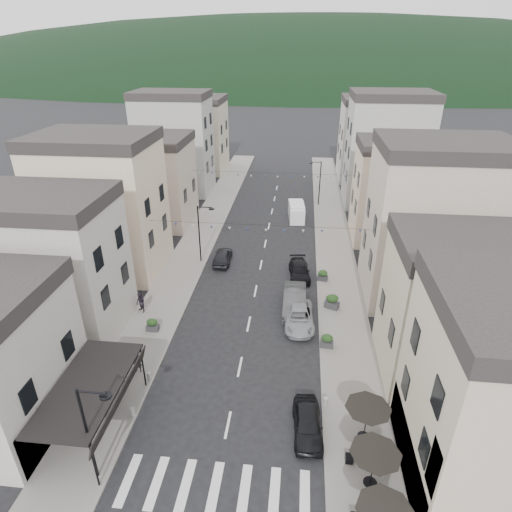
{
  "coord_description": "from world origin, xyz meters",
  "views": [
    {
      "loc": [
        3.54,
        -11.53,
        20.12
      ],
      "look_at": [
        0.04,
        21.04,
        3.5
      ],
      "focal_mm": 30.0,
      "sensor_mm": 36.0,
      "label": 1
    }
  ],
  "objects": [
    {
      "name": "parked_car_a",
      "position": [
        4.6,
        6.0,
        0.69
      ],
      "size": [
        1.89,
        4.12,
        1.37
      ],
      "primitive_type": "imported",
      "rotation": [
        0.0,
        0.0,
        0.07
      ],
      "color": "black",
      "rests_on": "ground"
    },
    {
      "name": "bollards",
      "position": [
        0.0,
        5.5,
        0.42
      ],
      "size": [
        11.66,
        10.26,
        0.6
      ],
      "color": "gray",
      "rests_on": "ground"
    },
    {
      "name": "pedestrian_b",
      "position": [
        -8.93,
        16.57,
        0.99
      ],
      "size": [
        1.07,
        1.03,
        1.74
      ],
      "primitive_type": "imported",
      "rotation": [
        0.0,
        0.0,
        -0.63
      ],
      "color": "black",
      "rests_on": "sidewalk_left"
    },
    {
      "name": "buildings_row_left",
      "position": [
        -14.5,
        37.75,
        6.12
      ],
      "size": [
        10.2,
        54.16,
        14.0
      ],
      "color": "#B2AEA3",
      "rests_on": "ground"
    },
    {
      "name": "parked_car_e",
      "position": [
        -3.91,
        26.1,
        0.7
      ],
      "size": [
        1.8,
        4.16,
        1.4
      ],
      "primitive_type": "imported",
      "rotation": [
        0.0,
        0.0,
        3.18
      ],
      "color": "black",
      "rests_on": "ground"
    },
    {
      "name": "planter_ra",
      "position": [
        6.0,
        13.68,
        0.64
      ],
      "size": [
        0.99,
        0.6,
        1.07
      ],
      "rotation": [
        0.0,
        0.0,
        -0.08
      ],
      "color": "#2F2F31",
      "rests_on": "sidewalk_right"
    },
    {
      "name": "planter_la",
      "position": [
        -7.84,
        8.65,
        0.68
      ],
      "size": [
        1.17,
        0.93,
        1.15
      ],
      "rotation": [
        0.0,
        0.0,
        0.41
      ],
      "color": "#2D2D30",
      "rests_on": "sidewalk_left"
    },
    {
      "name": "parked_car_c",
      "position": [
        3.94,
        16.41,
        0.68
      ],
      "size": [
        2.53,
        5.03,
        1.37
      ],
      "primitive_type": "imported",
      "rotation": [
        0.0,
        0.0,
        0.05
      ],
      "color": "gray",
      "rests_on": "ground"
    },
    {
      "name": "cafe_terrace",
      "position": [
        7.7,
        2.8,
        2.36
      ],
      "size": [
        2.5,
        8.1,
        2.53
      ],
      "color": "black",
      "rests_on": "ground"
    },
    {
      "name": "planter_rc",
      "position": [
        6.0,
        23.37,
        0.64
      ],
      "size": [
        1.03,
        0.68,
        1.06
      ],
      "rotation": [
        0.0,
        0.0,
        -0.17
      ],
      "color": "#29292B",
      "rests_on": "sidewalk_right"
    },
    {
      "name": "parked_car_b",
      "position": [
        3.52,
        18.48,
        0.86
      ],
      "size": [
        1.83,
        5.23,
        1.72
      ],
      "primitive_type": "imported",
      "rotation": [
        0.0,
        0.0,
        0.0
      ],
      "color": "#37383A",
      "rests_on": "ground"
    },
    {
      "name": "streetlamp_right_far",
      "position": [
        5.82,
        44.0,
        3.7
      ],
      "size": [
        1.7,
        0.56,
        6.0
      ],
      "color": "black",
      "rests_on": "ground"
    },
    {
      "name": "sidewalk_left",
      "position": [
        -7.5,
        32.0,
        0.06
      ],
      "size": [
        4.0,
        76.0,
        0.12
      ],
      "primitive_type": "cube",
      "color": "slate",
      "rests_on": "ground"
    },
    {
      "name": "hill_backdrop",
      "position": [
        0.0,
        300.0,
        0.0
      ],
      "size": [
        640.0,
        360.0,
        70.0
      ],
      "primitive_type": "ellipsoid",
      "color": "black",
      "rests_on": "ground"
    },
    {
      "name": "streetlamp_left_near",
      "position": [
        -5.82,
        2.0,
        3.7
      ],
      "size": [
        1.7,
        0.56,
        6.0
      ],
      "color": "black",
      "rests_on": "ground"
    },
    {
      "name": "boutique_awning",
      "position": [
        -7.25,
        5.0,
        3.11
      ],
      "size": [
        3.77,
        7.5,
        3.28
      ],
      "color": "black",
      "rests_on": "ground"
    },
    {
      "name": "planter_lb",
      "position": [
        -7.22,
        14.23,
        0.63
      ],
      "size": [
        0.96,
        0.55,
        1.06
      ],
      "rotation": [
        0.0,
        0.0,
        0.03
      ],
      "color": "#313134",
      "rests_on": "sidewalk_left"
    },
    {
      "name": "buildings_row_right",
      "position": [
        14.5,
        36.59,
        6.32
      ],
      "size": [
        10.2,
        54.16,
        14.5
      ],
      "color": "beige",
      "rests_on": "ground"
    },
    {
      "name": "parked_car_d",
      "position": [
        3.83,
        24.02,
        0.65
      ],
      "size": [
        2.29,
        4.64,
        1.3
      ],
      "primitive_type": "imported",
      "rotation": [
        0.0,
        0.0,
        0.11
      ],
      "color": "black",
      "rests_on": "ground"
    },
    {
      "name": "delivery_van",
      "position": [
        3.21,
        38.68,
        1.06
      ],
      "size": [
        2.18,
        4.64,
        2.16
      ],
      "rotation": [
        0.0,
        0.0,
        0.09
      ],
      "color": "white",
      "rests_on": "ground"
    },
    {
      "name": "bunting_near",
      "position": [
        0.0,
        22.0,
        5.65
      ],
      "size": [
        19.0,
        0.28,
        0.62
      ],
      "color": "black",
      "rests_on": "ground"
    },
    {
      "name": "planter_rb",
      "position": [
        6.62,
        18.84,
        0.74
      ],
      "size": [
        1.3,
        1.04,
        1.28
      ],
      "rotation": [
        0.0,
        0.0,
        -0.41
      ],
      "color": "#2F2F31",
      "rests_on": "sidewalk_right"
    },
    {
      "name": "bunting_far",
      "position": [
        0.0,
        38.0,
        5.65
      ],
      "size": [
        19.0,
        0.28,
        0.62
      ],
      "color": "black",
      "rests_on": "ground"
    },
    {
      "name": "pedestrian_a",
      "position": [
        -6.71,
        9.72,
        0.95
      ],
      "size": [
        0.61,
        0.4,
        1.66
      ],
      "primitive_type": "imported",
      "rotation": [
        0.0,
        0.0,
        -0.01
      ],
      "color": "black",
      "rests_on": "sidewalk_left"
    },
    {
      "name": "streetlamp_left_far",
      "position": [
        -5.82,
        26.0,
        3.7
      ],
      "size": [
        1.7,
        0.56,
        6.0
      ],
      "color": "black",
      "rests_on": "ground"
    },
    {
      "name": "sidewalk_right",
      "position": [
        7.5,
        32.0,
        0.06
      ],
      "size": [
        4.0,
        76.0,
        0.12
      ],
      "primitive_type": "cube",
      "color": "slate",
      "rests_on": "ground"
    }
  ]
}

